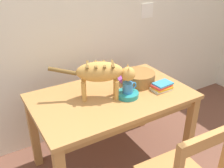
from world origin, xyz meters
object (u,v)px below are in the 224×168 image
(dining_table, at_px, (112,104))
(magazine, at_px, (130,77))
(wicker_basket, at_px, (139,78))
(book_stack, at_px, (162,87))
(coffee_mug, at_px, (128,87))
(saucer_bowl, at_px, (128,94))
(cat, at_px, (103,73))

(dining_table, bearing_deg, magazine, 32.92)
(wicker_basket, bearing_deg, book_stack, -65.65)
(dining_table, xyz_separation_m, wicker_basket, (0.32, 0.06, 0.15))
(wicker_basket, bearing_deg, magazine, 87.00)
(dining_table, distance_m, coffee_mug, 0.22)
(magazine, relative_size, wicker_basket, 0.88)
(book_stack, bearing_deg, coffee_mug, 169.87)
(book_stack, bearing_deg, dining_table, 160.02)
(dining_table, bearing_deg, coffee_mug, -43.84)
(dining_table, height_order, book_stack, book_stack)
(coffee_mug, distance_m, wicker_basket, 0.27)
(coffee_mug, bearing_deg, saucer_bowl, 180.00)
(dining_table, xyz_separation_m, saucer_bowl, (0.09, -0.09, 0.11))
(cat, relative_size, book_stack, 3.37)
(dining_table, relative_size, coffee_mug, 10.28)
(cat, xyz_separation_m, magazine, (0.41, 0.22, -0.22))
(saucer_bowl, bearing_deg, magazine, 52.77)
(cat, height_order, wicker_basket, cat)
(saucer_bowl, relative_size, book_stack, 1.00)
(cat, distance_m, coffee_mug, 0.24)
(dining_table, xyz_separation_m, magazine, (0.32, 0.21, 0.10))
(coffee_mug, relative_size, book_stack, 0.70)
(cat, distance_m, magazine, 0.51)
(saucer_bowl, bearing_deg, cat, 154.14)
(coffee_mug, bearing_deg, book_stack, -10.13)
(wicker_basket, bearing_deg, cat, -170.63)
(dining_table, distance_m, wicker_basket, 0.35)
(magazine, bearing_deg, coffee_mug, -118.73)
(book_stack, height_order, wicker_basket, wicker_basket)
(coffee_mug, relative_size, magazine, 0.50)
(cat, xyz_separation_m, coffee_mug, (0.18, -0.09, -0.14))
(dining_table, distance_m, saucer_bowl, 0.17)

